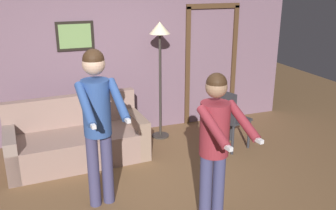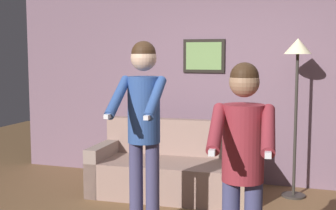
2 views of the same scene
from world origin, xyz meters
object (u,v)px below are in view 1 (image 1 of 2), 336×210
Objects in this scene: torchiere_lamp at (160,43)px; person_standing_right at (215,137)px; dining_chair_distant at (229,116)px; couch at (77,141)px; person_standing_left at (97,114)px.

person_standing_right is (-0.22, -2.33, -0.56)m from torchiere_lamp.
torchiere_lamp is 1.52m from dining_chair_distant.
couch is 2.25m from dining_chair_distant.
person_standing_right is at bearing -95.50° from torchiere_lamp.
couch is 2.38m from person_standing_right.
couch is 1.08× the size of person_standing_left.
torchiere_lamp reaches higher than couch.
torchiere_lamp is 2.41m from person_standing_right.
dining_chair_distant is at bearing 55.94° from person_standing_right.
person_standing_right is (1.16, -1.96, 0.70)m from couch.
couch is 1.50m from person_standing_left.
person_standing_right reaches higher than couch.
torchiere_lamp reaches higher than dining_chair_distant.
dining_chair_distant is at bearing 21.43° from person_standing_left.
person_standing_right is 1.90m from dining_chair_distant.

